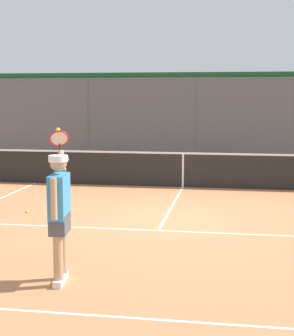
% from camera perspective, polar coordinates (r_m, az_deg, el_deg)
% --- Properties ---
extents(ground_plane, '(60.00, 60.00, 0.00)m').
position_cam_1_polar(ground_plane, '(10.93, 1.90, -5.50)').
color(ground_plane, '#C67A4C').
extents(court_line_markings, '(8.58, 8.78, 0.01)m').
position_cam_1_polar(court_line_markings, '(9.66, 0.88, -7.27)').
color(court_line_markings, white).
rests_on(court_line_markings, ground).
extents(fence_backdrop, '(18.69, 1.37, 3.32)m').
position_cam_1_polar(fence_backdrop, '(19.69, 5.35, 5.27)').
color(fence_backdrop, '#565B60').
rests_on(fence_backdrop, ground).
extents(tennis_net, '(11.03, 0.09, 1.07)m').
position_cam_1_polar(tennis_net, '(14.63, 3.87, -0.14)').
color(tennis_net, '#2D2D2D').
rests_on(tennis_net, ground).
extents(tennis_player, '(0.58, 1.40, 2.04)m').
position_cam_1_polar(tennis_player, '(7.22, -9.37, -4.19)').
color(tennis_player, silver).
rests_on(tennis_player, ground).
extents(tennis_ball_mid_court, '(0.07, 0.07, 0.07)m').
position_cam_1_polar(tennis_ball_mid_court, '(11.78, -12.72, -4.55)').
color(tennis_ball_mid_court, '#CCDB33').
rests_on(tennis_ball_mid_court, ground).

